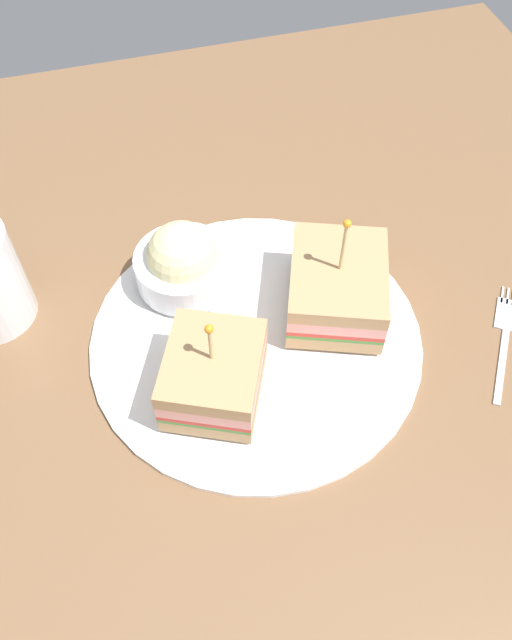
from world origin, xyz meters
The scene contains 6 objects.
ground_plane centered at (0.00, 0.00, -1.00)cm, with size 93.44×93.44×2.00cm, color brown.
plate centered at (0.00, 0.00, 0.47)cm, with size 29.26×29.26×0.94cm, color white.
sandwich_half_front centered at (-4.65, 4.82, 3.50)cm, with size 10.84×10.28×9.21cm.
sandwich_half_back centered at (1.16, -7.72, 3.46)cm, with size 12.53×11.38×10.69cm.
coleslaw_bowl centered at (7.79, 4.69, 3.34)cm, with size 8.88×8.88×6.40cm.
fork centered at (-5.18, -21.91, 0.17)cm, with size 11.38×8.24×0.35cm.
Camera 1 is at (-31.34, 8.90, 47.67)cm, focal length 36.41 mm.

